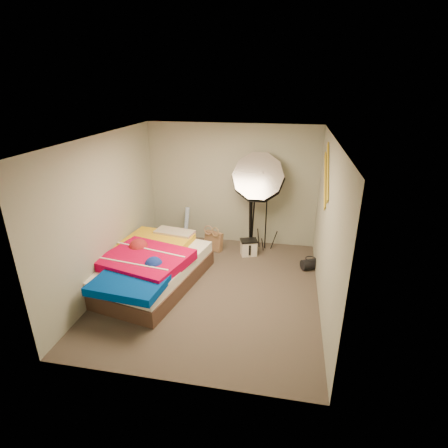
% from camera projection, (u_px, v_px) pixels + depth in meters
% --- Properties ---
extents(floor, '(4.00, 4.00, 0.00)m').
position_uv_depth(floor, '(212.00, 289.00, 5.88)').
color(floor, '#4F453C').
rests_on(floor, ground).
extents(ceiling, '(4.00, 4.00, 0.00)m').
position_uv_depth(ceiling, '(209.00, 138.00, 4.93)').
color(ceiling, silver).
rests_on(ceiling, wall_back).
extents(wall_back, '(3.50, 0.00, 3.50)m').
position_uv_depth(wall_back, '(232.00, 185.00, 7.23)').
color(wall_back, '#999D8C').
rests_on(wall_back, floor).
extents(wall_front, '(3.50, 0.00, 3.50)m').
position_uv_depth(wall_front, '(167.00, 290.00, 3.59)').
color(wall_front, '#999D8C').
rests_on(wall_front, floor).
extents(wall_left, '(0.00, 4.00, 4.00)m').
position_uv_depth(wall_left, '(106.00, 213.00, 5.71)').
color(wall_left, '#999D8C').
rests_on(wall_left, floor).
extents(wall_right, '(0.00, 4.00, 4.00)m').
position_uv_depth(wall_right, '(327.00, 228.00, 5.10)').
color(wall_right, '#999D8C').
rests_on(wall_right, floor).
extents(tote_bag, '(0.42, 0.31, 0.40)m').
position_uv_depth(tote_bag, '(214.00, 241.00, 7.19)').
color(tote_bag, '#9E7553').
rests_on(tote_bag, floor).
extents(wrapping_roll, '(0.17, 0.24, 0.78)m').
position_uv_depth(wrapping_roll, '(186.00, 225.00, 7.47)').
color(wrapping_roll, '#4F7FD4').
rests_on(wrapping_roll, floor).
extents(camera_case, '(0.36, 0.30, 0.30)m').
position_uv_depth(camera_case, '(249.00, 248.00, 6.99)').
color(camera_case, silver).
rests_on(camera_case, floor).
extents(duffel_bag, '(0.38, 0.32, 0.20)m').
position_uv_depth(duffel_bag, '(310.00, 264.00, 6.47)').
color(duffel_bag, black).
rests_on(duffel_bag, floor).
extents(wall_stripe_upper, '(0.02, 0.91, 0.78)m').
position_uv_depth(wall_stripe_upper, '(328.00, 172.00, 5.39)').
color(wall_stripe_upper, gold).
rests_on(wall_stripe_upper, wall_right).
extents(wall_stripe_lower, '(0.02, 0.91, 0.78)m').
position_uv_depth(wall_stripe_lower, '(325.00, 180.00, 5.69)').
color(wall_stripe_lower, gold).
rests_on(wall_stripe_lower, wall_right).
extents(bed, '(1.86, 2.46, 0.62)m').
position_uv_depth(bed, '(149.00, 267.00, 5.95)').
color(bed, '#4E342A').
rests_on(bed, floor).
extents(photo_umbrella, '(1.23, 0.93, 2.13)m').
position_uv_depth(photo_umbrella, '(258.00, 178.00, 6.66)').
color(photo_umbrella, black).
rests_on(photo_umbrella, floor).
extents(camera_tripod, '(0.09, 0.09, 1.34)m').
position_uv_depth(camera_tripod, '(251.00, 216.00, 6.94)').
color(camera_tripod, black).
rests_on(camera_tripod, floor).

